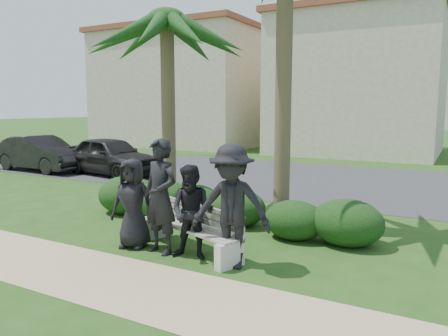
{
  "coord_description": "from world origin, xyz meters",
  "views": [
    {
      "loc": [
        4.1,
        -6.19,
        2.42
      ],
      "look_at": [
        0.12,
        1.0,
        1.27
      ],
      "focal_mm": 35.0,
      "sensor_mm": 36.0,
      "label": 1
    }
  ],
  "objects_px": {
    "street_lamp": "(172,97)",
    "car_a": "(111,156)",
    "car_b": "(41,153)",
    "park_bench": "(189,231)",
    "man_c": "(192,212)",
    "man_d": "(231,207)",
    "man_b": "(160,197)",
    "man_a": "(133,203)",
    "palm_left": "(167,23)"
  },
  "relations": [
    {
      "from": "street_lamp",
      "to": "car_a",
      "type": "relative_size",
      "value": 1.06
    },
    {
      "from": "car_a",
      "to": "car_b",
      "type": "xyz_separation_m",
      "value": [
        -3.08,
        -0.52,
        -0.02
      ]
    },
    {
      "from": "street_lamp",
      "to": "park_bench",
      "type": "distance_m",
      "value": 15.48
    },
    {
      "from": "man_c",
      "to": "man_d",
      "type": "relative_size",
      "value": 0.81
    },
    {
      "from": "man_b",
      "to": "man_d",
      "type": "relative_size",
      "value": 1.02
    },
    {
      "from": "man_a",
      "to": "street_lamp",
      "type": "bearing_deg",
      "value": 110.3
    },
    {
      "from": "car_b",
      "to": "street_lamp",
      "type": "bearing_deg",
      "value": -6.79
    },
    {
      "from": "man_b",
      "to": "park_bench",
      "type": "bearing_deg",
      "value": 47.86
    },
    {
      "from": "man_b",
      "to": "car_a",
      "type": "height_order",
      "value": "man_b"
    },
    {
      "from": "man_c",
      "to": "car_b",
      "type": "bearing_deg",
      "value": 141.02
    },
    {
      "from": "car_b",
      "to": "car_a",
      "type": "bearing_deg",
      "value": -78.47
    },
    {
      "from": "park_bench",
      "to": "man_d",
      "type": "height_order",
      "value": "man_d"
    },
    {
      "from": "man_b",
      "to": "car_a",
      "type": "xyz_separation_m",
      "value": [
        -6.76,
        5.97,
        -0.27
      ]
    },
    {
      "from": "street_lamp",
      "to": "man_a",
      "type": "bearing_deg",
      "value": -56.91
    },
    {
      "from": "street_lamp",
      "to": "car_a",
      "type": "bearing_deg",
      "value": -73.01
    },
    {
      "from": "man_a",
      "to": "man_c",
      "type": "xyz_separation_m",
      "value": [
        1.22,
        0.01,
        -0.02
      ]
    },
    {
      "from": "man_a",
      "to": "palm_left",
      "type": "height_order",
      "value": "palm_left"
    },
    {
      "from": "man_c",
      "to": "street_lamp",
      "type": "bearing_deg",
      "value": 115.32
    },
    {
      "from": "man_b",
      "to": "man_c",
      "type": "xyz_separation_m",
      "value": [
        0.61,
        0.02,
        -0.2
      ]
    },
    {
      "from": "man_a",
      "to": "man_b",
      "type": "distance_m",
      "value": 0.63
    },
    {
      "from": "car_a",
      "to": "man_d",
      "type": "bearing_deg",
      "value": -117.56
    },
    {
      "from": "man_d",
      "to": "car_b",
      "type": "relative_size",
      "value": 0.47
    },
    {
      "from": "man_a",
      "to": "car_a",
      "type": "xyz_separation_m",
      "value": [
        -6.16,
        5.97,
        -0.09
      ]
    },
    {
      "from": "car_b",
      "to": "man_c",
      "type": "bearing_deg",
      "value": -115.53
    },
    {
      "from": "palm_left",
      "to": "car_b",
      "type": "relative_size",
      "value": 1.3
    },
    {
      "from": "man_b",
      "to": "palm_left",
      "type": "bearing_deg",
      "value": 133.06
    },
    {
      "from": "man_c",
      "to": "car_a",
      "type": "relative_size",
      "value": 0.38
    },
    {
      "from": "man_d",
      "to": "car_b",
      "type": "xyz_separation_m",
      "value": [
        -11.18,
        5.46,
        -0.27
      ]
    },
    {
      "from": "man_c",
      "to": "palm_left",
      "type": "relative_size",
      "value": 0.29
    },
    {
      "from": "park_bench",
      "to": "man_c",
      "type": "bearing_deg",
      "value": -29.68
    },
    {
      "from": "man_d",
      "to": "man_c",
      "type": "bearing_deg",
      "value": 166.52
    },
    {
      "from": "man_d",
      "to": "car_a",
      "type": "distance_m",
      "value": 10.07
    },
    {
      "from": "street_lamp",
      "to": "man_a",
      "type": "relative_size",
      "value": 2.76
    },
    {
      "from": "man_c",
      "to": "car_b",
      "type": "relative_size",
      "value": 0.38
    },
    {
      "from": "man_b",
      "to": "car_b",
      "type": "distance_m",
      "value": 11.25
    },
    {
      "from": "man_a",
      "to": "man_d",
      "type": "relative_size",
      "value": 0.83
    },
    {
      "from": "man_a",
      "to": "man_d",
      "type": "xyz_separation_m",
      "value": [
        1.94,
        -0.02,
        0.16
      ]
    },
    {
      "from": "man_a",
      "to": "man_d",
      "type": "bearing_deg",
      "value": -13.25
    },
    {
      "from": "man_d",
      "to": "street_lamp",
      "type": "bearing_deg",
      "value": 117.71
    },
    {
      "from": "man_c",
      "to": "car_b",
      "type": "xyz_separation_m",
      "value": [
        -10.46,
        5.43,
        -0.09
      ]
    },
    {
      "from": "park_bench",
      "to": "car_a",
      "type": "xyz_separation_m",
      "value": [
        -7.13,
        5.68,
        0.34
      ]
    },
    {
      "from": "park_bench",
      "to": "man_d",
      "type": "distance_m",
      "value": 1.17
    },
    {
      "from": "palm_left",
      "to": "car_b",
      "type": "height_order",
      "value": "palm_left"
    },
    {
      "from": "man_b",
      "to": "car_b",
      "type": "height_order",
      "value": "man_b"
    },
    {
      "from": "street_lamp",
      "to": "man_b",
      "type": "relative_size",
      "value": 2.24
    },
    {
      "from": "man_a",
      "to": "car_a",
      "type": "height_order",
      "value": "man_a"
    },
    {
      "from": "man_d",
      "to": "palm_left",
      "type": "relative_size",
      "value": 0.36
    },
    {
      "from": "street_lamp",
      "to": "palm_left",
      "type": "bearing_deg",
      "value": -54.61
    },
    {
      "from": "park_bench",
      "to": "man_b",
      "type": "relative_size",
      "value": 1.22
    },
    {
      "from": "man_b",
      "to": "man_c",
      "type": "bearing_deg",
      "value": 11.27
    }
  ]
}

